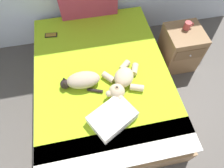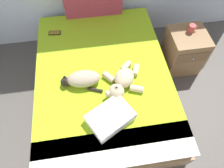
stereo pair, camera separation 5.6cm
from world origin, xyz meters
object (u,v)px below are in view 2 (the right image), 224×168
(bed, at_px, (103,83))
(mug, at_px, (192,28))
(throw_pillow, at_px, (110,117))
(cell_phone, at_px, (55,33))
(cat, at_px, (82,79))
(teddy_bear, at_px, (122,82))
(nightstand, at_px, (183,51))

(bed, bearing_deg, mug, 18.10)
(bed, relative_size, throw_pillow, 5.08)
(bed, bearing_deg, cell_phone, 128.10)
(cat, bearing_deg, mug, 20.17)
(cell_phone, bearing_deg, throw_pillow, -67.17)
(bed, height_order, cat, cat)
(cell_phone, xyz_separation_m, throw_pillow, (0.52, -1.24, 0.05))
(teddy_bear, distance_m, mug, 1.11)
(bed, bearing_deg, teddy_bear, -52.11)
(teddy_bear, relative_size, throw_pillow, 1.27)
(cat, xyz_separation_m, nightstand, (1.32, 0.44, -0.28))
(cat, height_order, mug, mug)
(cat, bearing_deg, cell_phone, 110.35)
(mug, bearing_deg, teddy_bear, -147.95)
(bed, height_order, mug, mug)
(nightstand, bearing_deg, mug, 71.35)
(nightstand, bearing_deg, teddy_bear, -150.01)
(cat, relative_size, cell_phone, 2.71)
(cell_phone, distance_m, nightstand, 1.67)
(teddy_bear, height_order, nightstand, teddy_bear)
(teddy_bear, distance_m, throw_pillow, 0.39)
(throw_pillow, bearing_deg, cat, 116.95)
(teddy_bear, bearing_deg, mug, 32.05)
(teddy_bear, xyz_separation_m, throw_pillow, (-0.17, -0.35, -0.02))
(teddy_bear, bearing_deg, bed, 127.89)
(teddy_bear, distance_m, nightstand, 1.10)
(cat, relative_size, throw_pillow, 1.05)
(bed, relative_size, mug, 16.93)
(teddy_bear, height_order, throw_pillow, teddy_bear)
(teddy_bear, xyz_separation_m, mug, (0.94, 0.59, 0.05))
(bed, height_order, teddy_bear, teddy_bear)
(bed, height_order, throw_pillow, throw_pillow)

